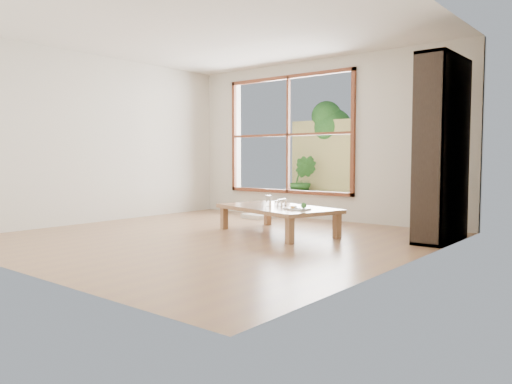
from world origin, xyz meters
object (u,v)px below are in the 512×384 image
low_table (277,210)px  food_tray (298,208)px  garden_bench (296,194)px  bookshelf (442,150)px

low_table → food_tray: (0.44, -0.16, 0.06)m
food_tray → garden_bench: bearing=132.9°
garden_bench → low_table: bearing=-41.6°
low_table → food_tray: size_ratio=5.82×
low_table → bookshelf: (1.91, 0.74, 0.79)m
garden_bench → bookshelf: bearing=-9.3°
low_table → garden_bench: size_ratio=1.63×
bookshelf → food_tray: size_ratio=7.01×
food_tray → garden_bench: food_tray is taller
low_table → food_tray: 0.48m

